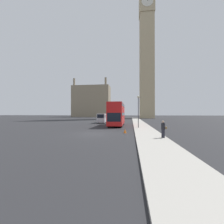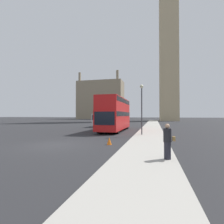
% 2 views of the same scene
% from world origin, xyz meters
% --- Properties ---
extents(ground_plane, '(300.00, 300.00, 0.00)m').
position_xyz_m(ground_plane, '(0.00, 0.00, 0.00)').
color(ground_plane, '#28282B').
extents(sidewalk_strip, '(3.03, 120.00, 0.15)m').
position_xyz_m(sidewalk_strip, '(6.51, 0.00, 0.07)').
color(sidewalk_strip, '#ADA89E').
rests_on(sidewalk_strip, ground_plane).
extents(clock_tower, '(7.25, 7.42, 73.01)m').
position_xyz_m(clock_tower, '(12.21, 57.22, 37.44)').
color(clock_tower, tan).
rests_on(clock_tower, ground_plane).
extents(building_block_distant, '(24.64, 10.96, 25.26)m').
position_xyz_m(building_block_distant, '(-21.98, 80.86, 10.39)').
color(building_block_distant, gray).
rests_on(building_block_distant, ground_plane).
extents(red_double_decker_bus, '(2.64, 10.27, 4.44)m').
position_xyz_m(red_double_decker_bus, '(1.74, 12.07, 2.48)').
color(red_double_decker_bus, red).
rests_on(red_double_decker_bus, ground_plane).
extents(white_van, '(1.94, 5.05, 2.38)m').
position_xyz_m(white_van, '(-2.69, 19.83, 1.27)').
color(white_van, silver).
rests_on(white_van, ground_plane).
extents(pedestrian, '(0.52, 0.36, 1.62)m').
position_xyz_m(pedestrian, '(7.61, -2.78, 0.96)').
color(pedestrian, '#23232D').
rests_on(pedestrian, sidewalk_strip).
extents(street_lamp, '(0.36, 0.36, 5.18)m').
position_xyz_m(street_lamp, '(5.73, 7.08, 3.60)').
color(street_lamp, '#38383D').
rests_on(street_lamp, sidewalk_strip).
extents(traffic_cone, '(0.36, 0.36, 0.55)m').
position_xyz_m(traffic_cone, '(3.80, 1.17, 0.28)').
color(traffic_cone, orange).
rests_on(traffic_cone, ground_plane).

